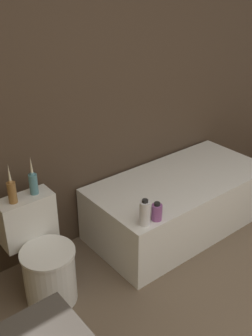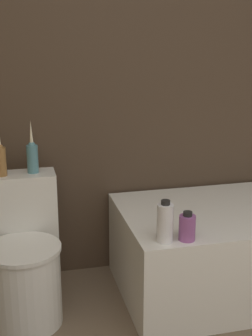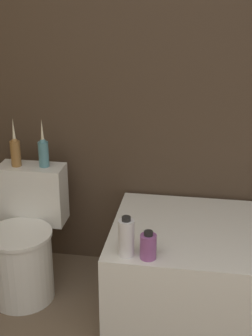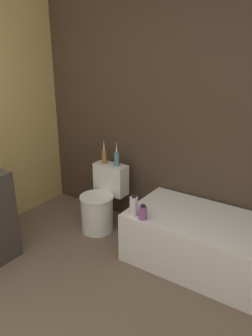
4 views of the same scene
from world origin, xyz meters
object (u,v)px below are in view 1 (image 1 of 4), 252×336
Objects in this scene: bathtub at (179,202)px; shampoo_bottle_short at (157,212)px; toilet at (43,258)px; shampoo_bottle_tall at (145,213)px; vase_silver at (33,182)px; vase_gold at (12,190)px.

shampoo_bottle_short is (-0.58, -0.32, 0.30)m from bathtub.
toilet is 5.07× the size of shampoo_bottle_short.
shampoo_bottle_tall is 0.11m from shampoo_bottle_short.
shampoo_bottle_tall is 1.44× the size of shampoo_bottle_short.
bathtub is 0.82m from shampoo_bottle_tall.
shampoo_bottle_tall is at bearing 174.70° from shampoo_bottle_short.
vase_silver reaches higher than toilet.
vase_silver is (-1.24, 0.20, 0.55)m from bathtub.
toilet is at bearing -64.89° from vase_gold.
bathtub is at bearing 24.65° from shampoo_bottle_tall.
vase_gold is 1.00m from shampoo_bottle_short.
vase_gold is (-0.08, 0.17, 0.49)m from toilet.
toilet reaches higher than shampoo_bottle_tall.
toilet is 2.55× the size of vase_silver.
bathtub is 1.52m from vase_gold.
vase_silver is at bearing 66.88° from toilet.
bathtub is 0.73m from shampoo_bottle_short.
shampoo_bottle_short is at bearing -150.76° from bathtub.
bathtub is 5.73× the size of vase_silver.
vase_silver is (0.16, 0.02, -0.00)m from vase_gold.
shampoo_bottle_short is (0.11, -0.01, -0.03)m from shampoo_bottle_tall.
shampoo_bottle_tall is at bearing -26.92° from toilet.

